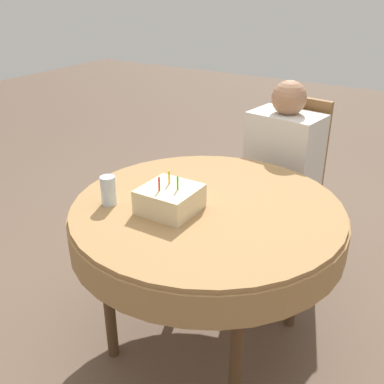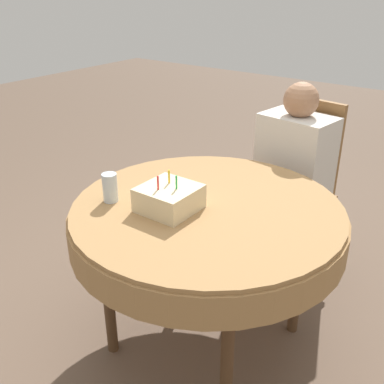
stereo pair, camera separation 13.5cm
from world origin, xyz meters
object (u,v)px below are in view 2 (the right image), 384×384
at_px(chair, 299,182).
at_px(drinking_glass, 110,188).
at_px(birthday_cake, 169,198).
at_px(person, 292,162).

xyz_separation_m(chair, drinking_glass, (-0.38, -1.11, 0.28)).
bearing_deg(chair, birthday_cake, -89.35).
distance_m(birthday_cake, drinking_glass, 0.26).
bearing_deg(birthday_cake, person, 82.53).
bearing_deg(drinking_glass, birthday_cake, 19.27).
bearing_deg(person, birthday_cake, -89.28).
xyz_separation_m(birthday_cake, drinking_glass, (-0.25, -0.09, 0.01)).
relative_size(chair, person, 0.89).
bearing_deg(chair, drinking_glass, -100.91).
relative_size(chair, birthday_cake, 4.53).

